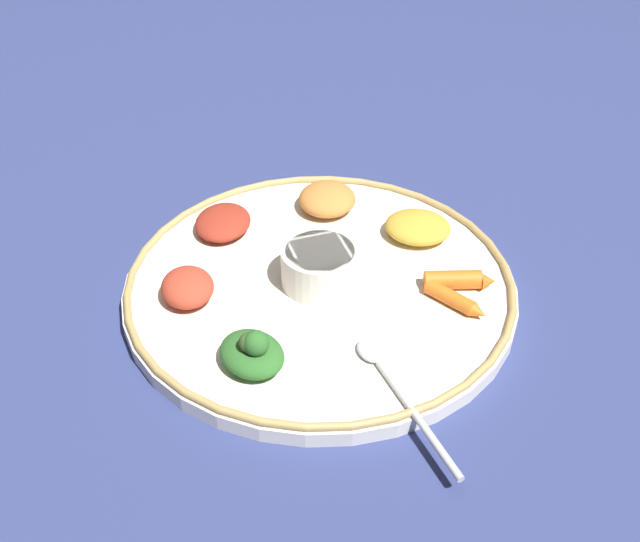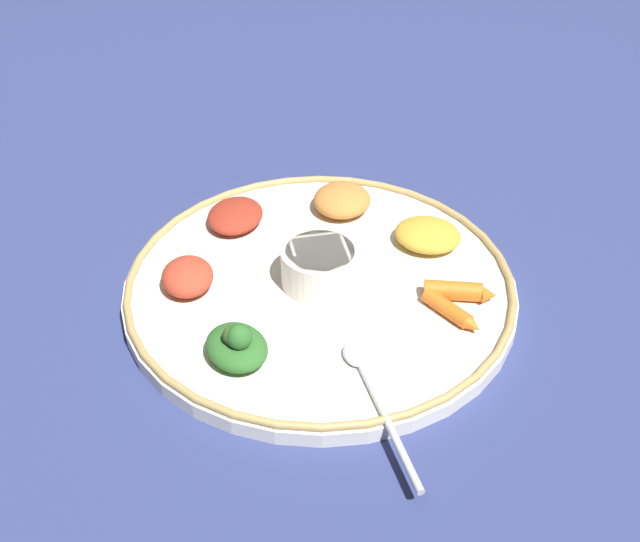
% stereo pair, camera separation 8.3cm
% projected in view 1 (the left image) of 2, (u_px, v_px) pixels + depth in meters
% --- Properties ---
extents(ground_plane, '(2.40, 2.40, 0.00)m').
position_uv_depth(ground_plane, '(320.00, 294.00, 0.85)').
color(ground_plane, navy).
extents(platter, '(0.41, 0.41, 0.02)m').
position_uv_depth(platter, '(320.00, 288.00, 0.84)').
color(platter, white).
rests_on(platter, ground_plane).
extents(platter_rim, '(0.41, 0.41, 0.01)m').
position_uv_depth(platter_rim, '(320.00, 280.00, 0.84)').
color(platter_rim, tan).
rests_on(platter_rim, platter).
extents(center_bowl, '(0.08, 0.08, 0.04)m').
position_uv_depth(center_bowl, '(320.00, 265.00, 0.82)').
color(center_bowl, silver).
rests_on(center_bowl, platter).
extents(spoon, '(0.10, 0.17, 0.01)m').
position_uv_depth(spoon, '(392.00, 382.00, 0.72)').
color(spoon, silver).
rests_on(spoon, platter).
extents(greens_pile, '(0.09, 0.09, 0.05)m').
position_uv_depth(greens_pile, '(252.00, 352.00, 0.73)').
color(greens_pile, '#2D6628').
rests_on(greens_pile, platter).
extents(carrot_near_spoon, '(0.06, 0.06, 0.02)m').
position_uv_depth(carrot_near_spoon, '(455.00, 300.00, 0.80)').
color(carrot_near_spoon, orange).
rests_on(carrot_near_spoon, platter).
extents(carrot_outer, '(0.08, 0.03, 0.02)m').
position_uv_depth(carrot_outer, '(459.00, 283.00, 0.82)').
color(carrot_outer, orange).
rests_on(carrot_outer, platter).
extents(mound_berbere_red, '(0.07, 0.08, 0.03)m').
position_uv_depth(mound_berbere_red, '(187.00, 287.00, 0.81)').
color(mound_berbere_red, '#B73D28').
rests_on(mound_berbere_red, platter).
extents(mound_beet, '(0.07, 0.08, 0.02)m').
position_uv_depth(mound_beet, '(223.00, 222.00, 0.90)').
color(mound_beet, maroon).
rests_on(mound_beet, platter).
extents(mound_lentil_yellow, '(0.08, 0.08, 0.03)m').
position_uv_depth(mound_lentil_yellow, '(418.00, 227.00, 0.89)').
color(mound_lentil_yellow, gold).
rests_on(mound_lentil_yellow, platter).
extents(mound_squash, '(0.07, 0.07, 0.03)m').
position_uv_depth(mound_squash, '(324.00, 199.00, 0.94)').
color(mound_squash, '#C67A38').
rests_on(mound_squash, platter).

